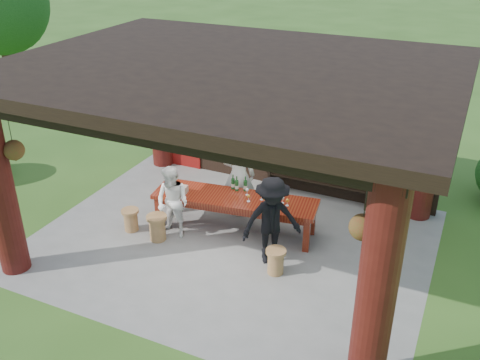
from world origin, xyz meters
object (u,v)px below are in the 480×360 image
at_px(napkin_basket, 181,189).
at_px(stool_far_left, 131,219).
at_px(wine_shelf, 320,156).
at_px(stool_near_right, 276,261).
at_px(tasting_table, 235,202).
at_px(guest_man, 272,221).
at_px(stool_near_left, 157,227).
at_px(guest_woman, 173,202).
at_px(host, 239,175).

bearing_deg(napkin_basket, stool_far_left, -143.94).
relative_size(wine_shelf, stool_near_right, 4.80).
height_order(tasting_table, guest_man, guest_man).
bearing_deg(stool_far_left, stool_near_right, -2.27).
height_order(wine_shelf, napkin_basket, wine_shelf).
distance_m(stool_near_left, napkin_basket, 0.88).
distance_m(stool_near_left, stool_near_right, 2.48).
relative_size(stool_near_right, guest_woman, 0.33).
bearing_deg(stool_near_left, tasting_table, 37.63).
height_order(tasting_table, stool_near_right, tasting_table).
height_order(stool_far_left, host, host).
bearing_deg(wine_shelf, host, -132.07).
bearing_deg(tasting_table, host, 108.18).
xyz_separation_m(stool_near_right, napkin_basket, (-2.32, 0.73, 0.57)).
bearing_deg(stool_near_left, napkin_basket, 76.85).
height_order(wine_shelf, tasting_table, wine_shelf).
relative_size(wine_shelf, guest_man, 1.37).
bearing_deg(stool_near_left, stool_near_right, -1.24).
relative_size(stool_near_left, stool_near_right, 1.10).
xyz_separation_m(wine_shelf, napkin_basket, (-2.16, -2.32, -0.20)).
bearing_deg(napkin_basket, stool_near_right, -17.42).
distance_m(guest_woman, napkin_basket, 0.40).
distance_m(stool_far_left, host, 2.35).
relative_size(host, guest_man, 1.09).
bearing_deg(stool_near_left, host, 56.83).
height_order(wine_shelf, guest_woman, wine_shelf).
bearing_deg(stool_far_left, guest_man, 3.79).
distance_m(host, napkin_basket, 1.24).
distance_m(wine_shelf, napkin_basket, 3.17).
bearing_deg(tasting_table, wine_shelf, 61.98).
bearing_deg(stool_far_left, wine_shelf, 44.38).
xyz_separation_m(host, napkin_basket, (-0.86, -0.88, -0.10)).
bearing_deg(stool_far_left, guest_woman, 13.75).
bearing_deg(stool_far_left, tasting_table, 24.69).
height_order(tasting_table, host, host).
bearing_deg(guest_man, wine_shelf, 50.21).
xyz_separation_m(guest_woman, napkin_basket, (-0.04, 0.39, 0.09)).
height_order(guest_woman, napkin_basket, guest_woman).
height_order(stool_near_right, host, host).
bearing_deg(napkin_basket, guest_woman, -83.44).
bearing_deg(guest_man, stool_far_left, 145.04).
bearing_deg(napkin_basket, stool_near_left, -103.15).
distance_m(guest_man, napkin_basket, 2.15).
bearing_deg(guest_woman, wine_shelf, 59.75).
relative_size(stool_far_left, guest_man, 0.28).
distance_m(stool_far_left, guest_woman, 1.02).
height_order(stool_near_right, guest_woman, guest_woman).
relative_size(stool_near_right, napkin_basket, 1.84).
relative_size(wine_shelf, napkin_basket, 8.84).
height_order(wine_shelf, stool_near_left, wine_shelf).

